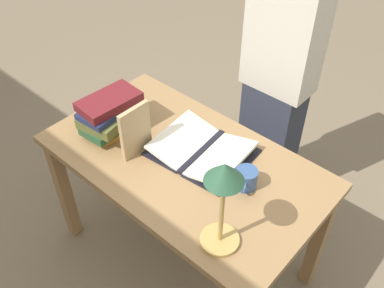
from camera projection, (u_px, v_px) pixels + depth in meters
name	position (u px, v px, depth m)	size (l,w,h in m)	color
ground_plane	(185.00, 253.00, 2.41)	(12.00, 12.00, 0.00)	#70604C
reading_desk	(184.00, 175.00, 1.99)	(1.28, 0.73, 0.74)	#937047
open_book	(202.00, 150.00, 1.93)	(0.46, 0.39, 0.06)	black
book_stack_tall	(111.00, 114.00, 2.01)	(0.24, 0.32, 0.18)	#BC8933
book_standing_upright	(135.00, 131.00, 1.87)	(0.02, 0.16, 0.25)	tan
reading_lamp	(223.00, 189.00, 1.40)	(0.15, 0.15, 0.40)	tan
coffee_mug	(246.00, 179.00, 1.76)	(0.09, 0.11, 0.09)	#335184
person_reader	(278.00, 80.00, 2.23)	(0.36, 0.23, 1.65)	#2D3342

